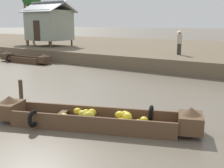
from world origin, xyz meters
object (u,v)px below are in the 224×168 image
Objects in this scene: vendor_person at (179,41)px; cargo_boat_upstream at (25,59)px; mooring_post at (21,94)px; banana_boat at (95,118)px; stilt_house_left at (49,25)px.

cargo_boat_upstream is at bearing -158.32° from vendor_person.
cargo_boat_upstream is at bearing 140.28° from mooring_post.
mooring_post reaches higher than banana_boat.
stilt_house_left is 13.00m from vendor_person.
stilt_house_left reaches higher than mooring_post.
vendor_person is (-2.30, 12.46, 1.54)m from banana_boat.
banana_boat is at bearing -40.26° from stilt_house_left.
cargo_boat_upstream is 1.14× the size of stilt_house_left.
vendor_person is (12.95, -0.46, -1.06)m from stilt_house_left.
banana_boat is 3.41m from mooring_post.
banana_boat is 1.28× the size of cargo_boat_upstream.
banana_boat is 5.84× the size of mooring_post.
cargo_boat_upstream is 11.75m from vendor_person.
mooring_post is at bearing -39.72° from cargo_boat_upstream.
banana_boat is 15.45m from cargo_boat_upstream.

